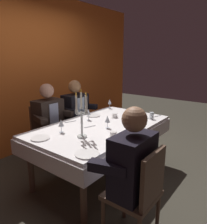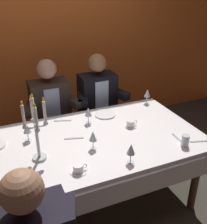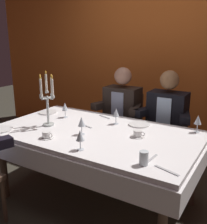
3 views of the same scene
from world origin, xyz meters
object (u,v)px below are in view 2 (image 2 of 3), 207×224
candelabra (36,130)px  wine_glass_2 (131,149)px  dinner_plate_1 (4,198)px  wine_glass_1 (93,136)px  dinner_plate_2 (105,114)px  dining_table (93,150)px  seated_diner_2 (97,96)px  wine_glass_0 (27,129)px  water_tumbler_0 (185,141)px  wine_glass_4 (88,112)px  seated_diner_1 (50,103)px  coffee_cup_0 (131,124)px  wine_glass_3 (147,93)px  coffee_cup_1 (78,169)px

candelabra → wine_glass_2: size_ratio=3.32×
dinner_plate_1 → wine_glass_1: wine_glass_1 is taller
dinner_plate_1 → dinner_plate_2: (1.06, 0.82, 0.00)m
dining_table → wine_glass_2: 0.51m
dinner_plate_2 → wine_glass_2: size_ratio=1.31×
wine_glass_1 → seated_diner_2: (0.46, 1.03, -0.12)m
dining_table → dinner_plate_1: (-0.79, -0.45, 0.13)m
dining_table → wine_glass_0: size_ratio=11.83×
wine_glass_1 → water_tumbler_0: size_ratio=1.64×
dinner_plate_1 → wine_glass_4: 1.13m
water_tumbler_0 → seated_diner_1: size_ratio=0.08×
dinner_plate_2 → seated_diner_2: bearing=76.6°
dinner_plate_2 → wine_glass_0: size_ratio=1.31×
candelabra → coffee_cup_0: (0.89, 0.17, -0.23)m
wine_glass_3 → coffee_cup_1: 1.37m
water_tumbler_0 → coffee_cup_1: (-0.92, 0.03, -0.02)m
wine_glass_3 → water_tumbler_0: wine_glass_3 is taller
wine_glass_1 → seated_diner_1: 1.04m
dinner_plate_2 → dinner_plate_1: bearing=-142.2°
wine_glass_2 → wine_glass_4: (-0.07, 0.71, -0.00)m
dining_table → coffee_cup_1: size_ratio=14.70×
dinner_plate_2 → wine_glass_1: bearing=-122.9°
wine_glass_0 → wine_glass_1: 0.58m
wine_glass_2 → coffee_cup_0: size_ratio=1.24×
candelabra → dinner_plate_2: 0.94m
dinner_plate_2 → wine_glass_4: size_ratio=1.31×
dining_table → coffee_cup_1: (-0.26, -0.38, 0.15)m
dining_table → dinner_plate_2: size_ratio=9.01×
wine_glass_3 → coffee_cup_0: (-0.42, -0.40, -0.09)m
dinner_plate_1 → wine_glass_3: size_ratio=1.43×
wine_glass_0 → wine_glass_4: bearing=8.4°
wine_glass_4 → dining_table: bearing=-102.4°
water_tumbler_0 → seated_diner_2: seated_diner_2 is taller
seated_diner_2 → wine_glass_0: bearing=-143.2°
wine_glass_4 → coffee_cup_0: 0.42m
dinner_plate_2 → water_tumbler_0: (0.38, -0.78, 0.04)m
dining_table → seated_diner_1: size_ratio=1.56×
wine_glass_0 → wine_glass_3: size_ratio=1.00×
coffee_cup_0 → seated_diner_2: seated_diner_2 is taller
dining_table → seated_diner_2: (0.40, 0.89, 0.11)m
candelabra → wine_glass_3: candelabra is taller
coffee_cup_0 → coffee_cup_1: size_ratio=1.00×
wine_glass_2 → seated_diner_2: (0.26, 1.31, -0.12)m
seated_diner_2 → coffee_cup_0: bearing=-89.8°
wine_glass_3 → wine_glass_0: bearing=-168.9°
wine_glass_2 → seated_diner_2: seated_diner_2 is taller
dining_table → wine_glass_3: size_ratio=11.83×
water_tumbler_0 → candelabra: bearing=165.4°
wine_glass_4 → coffee_cup_0: bearing=-33.0°
wine_glass_1 → coffee_cup_0: 0.51m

